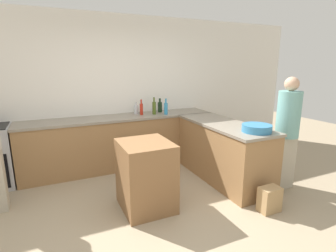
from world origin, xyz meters
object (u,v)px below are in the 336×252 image
at_px(hot_sauce_bottle, 141,109).
at_px(person_at_peninsula, 287,129).
at_px(island_table, 146,176).
at_px(mixing_bowl, 257,128).
at_px(dish_soap_bottle, 166,108).
at_px(paper_bag, 269,199).
at_px(olive_oil_bottle, 154,108).
at_px(vinegar_bottle_clear, 136,109).
at_px(wine_bottle_dark, 160,107).

bearing_deg(hot_sauce_bottle, person_at_peninsula, -49.53).
bearing_deg(island_table, mixing_bowl, -11.41).
height_order(hot_sauce_bottle, person_at_peninsula, person_at_peninsula).
bearing_deg(dish_soap_bottle, paper_bag, -77.55).
height_order(island_table, hot_sauce_bottle, hot_sauce_bottle).
bearing_deg(dish_soap_bottle, olive_oil_bottle, 154.68).
distance_m(vinegar_bottle_clear, dish_soap_bottle, 0.56).
relative_size(mixing_bowl, wine_bottle_dark, 1.52).
relative_size(vinegar_bottle_clear, dish_soap_bottle, 0.72).
bearing_deg(person_at_peninsula, paper_bag, -147.87).
distance_m(olive_oil_bottle, wine_bottle_dark, 0.26).
xyz_separation_m(island_table, mixing_bowl, (1.50, -0.30, 0.54)).
bearing_deg(island_table, paper_bag, -28.43).
xyz_separation_m(person_at_peninsula, paper_bag, (-0.69, -0.44, -0.74)).
relative_size(mixing_bowl, dish_soap_bottle, 1.37).
distance_m(dish_soap_bottle, person_at_peninsula, 2.07).
relative_size(olive_oil_bottle, vinegar_bottle_clear, 1.50).
height_order(island_table, paper_bag, island_table).
relative_size(mixing_bowl, hot_sauce_bottle, 1.43).
height_order(mixing_bowl, paper_bag, mixing_bowl).
bearing_deg(paper_bag, hot_sauce_bottle, 111.26).
distance_m(mixing_bowl, vinegar_bottle_clear, 2.25).
bearing_deg(paper_bag, olive_oil_bottle, 106.66).
bearing_deg(paper_bag, vinegar_bottle_clear, 111.52).
height_order(olive_oil_bottle, vinegar_bottle_clear, olive_oil_bottle).
height_order(island_table, mixing_bowl, mixing_bowl).
xyz_separation_m(dish_soap_bottle, paper_bag, (0.47, -2.14, -0.88)).
distance_m(person_at_peninsula, paper_bag, 1.10).
relative_size(island_table, person_at_peninsula, 0.53).
bearing_deg(mixing_bowl, dish_soap_bottle, 109.34).
bearing_deg(olive_oil_bottle, person_at_peninsula, -52.84).
height_order(vinegar_bottle_clear, person_at_peninsula, person_at_peninsula).
relative_size(vinegar_bottle_clear, paper_bag, 0.65).
height_order(wine_bottle_dark, vinegar_bottle_clear, wine_bottle_dark).
bearing_deg(hot_sauce_bottle, mixing_bowl, -61.25).
xyz_separation_m(hot_sauce_bottle, paper_bag, (0.89, -2.30, -0.88)).
relative_size(island_table, vinegar_bottle_clear, 4.21).
bearing_deg(vinegar_bottle_clear, dish_soap_bottle, -30.20).
relative_size(person_at_peninsula, paper_bag, 5.12).
bearing_deg(paper_bag, mixing_bowl, 74.57).
distance_m(mixing_bowl, person_at_peninsula, 0.58).
distance_m(mixing_bowl, olive_oil_bottle, 1.96).
height_order(wine_bottle_dark, paper_bag, wine_bottle_dark).
height_order(wine_bottle_dark, person_at_peninsula, person_at_peninsula).
height_order(hot_sauce_bottle, dish_soap_bottle, dish_soap_bottle).
xyz_separation_m(island_table, olive_oil_bottle, (0.71, 1.49, 0.61)).
bearing_deg(vinegar_bottle_clear, mixing_bowl, -61.41).
bearing_deg(hot_sauce_bottle, paper_bag, -68.74).
bearing_deg(dish_soap_bottle, island_table, -123.13).
bearing_deg(person_at_peninsula, dish_soap_bottle, 124.38).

